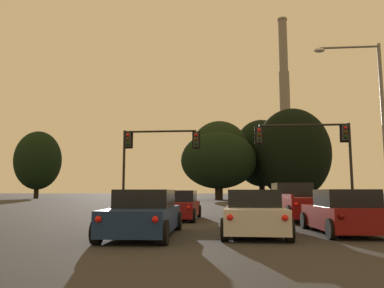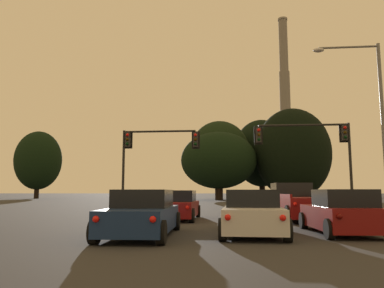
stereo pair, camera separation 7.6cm
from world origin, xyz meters
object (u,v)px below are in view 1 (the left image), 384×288
at_px(hatchback_right_lane_second, 343,213).
at_px(smokestack, 286,124).
at_px(traffic_light_overhead_right, 317,143).
at_px(sedan_center_lane_second, 254,213).
at_px(pickup_truck_right_lane_front, 299,203).
at_px(sedan_left_lane_front, 179,206).
at_px(sedan_left_lane_second, 144,214).
at_px(traffic_light_overhead_left, 150,149).
at_px(street_lamp, 373,109).

relative_size(hatchback_right_lane_second, smokestack, 0.07).
bearing_deg(traffic_light_overhead_right, hatchback_right_lane_second, -100.41).
distance_m(sedan_center_lane_second, smokestack, 120.38).
bearing_deg(pickup_truck_right_lane_front, sedan_left_lane_front, -179.46).
bearing_deg(sedan_center_lane_second, hatchback_right_lane_second, 6.89).
xyz_separation_m(sedan_left_lane_second, traffic_light_overhead_left, (-2.84, 14.42, 3.74)).
xyz_separation_m(pickup_truck_right_lane_front, traffic_light_overhead_right, (2.57, 6.44, 3.77)).
bearing_deg(smokestack, sedan_center_lane_second, -99.65).
xyz_separation_m(pickup_truck_right_lane_front, smokestack, (17.13, 109.91, 23.68)).
distance_m(sedan_left_lane_second, pickup_truck_right_lane_front, 9.52).
relative_size(hatchback_right_lane_second, street_lamp, 0.42).
height_order(sedan_center_lane_second, street_lamp, street_lamp).
xyz_separation_m(sedan_center_lane_second, street_lamp, (7.40, 8.97, 5.32)).
height_order(traffic_light_overhead_right, street_lamp, street_lamp).
bearing_deg(sedan_left_lane_second, traffic_light_overhead_left, 99.47).
bearing_deg(sedan_center_lane_second, smokestack, 82.38).
xyz_separation_m(sedan_left_lane_front, smokestack, (23.03, 110.25, 23.81)).
xyz_separation_m(pickup_truck_right_lane_front, traffic_light_overhead_left, (-8.94, 7.10, 3.60)).
xyz_separation_m(sedan_left_lane_front, hatchback_right_lane_second, (6.15, -5.84, -0.00)).
relative_size(sedan_left_lane_front, smokestack, 0.08).
height_order(sedan_left_lane_second, smokestack, smokestack).
height_order(hatchback_right_lane_second, traffic_light_overhead_right, traffic_light_overhead_right).
height_order(traffic_light_overhead_left, traffic_light_overhead_right, traffic_light_overhead_right).
bearing_deg(sedan_left_lane_second, sedan_center_lane_second, 12.78).
bearing_deg(smokestack, hatchback_right_lane_second, -98.27).
bearing_deg(smokestack, sedan_left_lane_second, -101.21).
relative_size(sedan_left_lane_second, traffic_light_overhead_left, 0.83).
height_order(sedan_left_lane_front, traffic_light_overhead_right, traffic_light_overhead_right).
bearing_deg(sedan_left_lane_front, sedan_left_lane_second, -91.80).
bearing_deg(pickup_truck_right_lane_front, traffic_light_overhead_right, 65.54).
distance_m(traffic_light_overhead_left, smokestack, 107.95).
distance_m(hatchback_right_lane_second, smokestack, 119.70).
xyz_separation_m(sedan_center_lane_second, pickup_truck_right_lane_front, (2.65, 6.43, 0.14)).
relative_size(hatchback_right_lane_second, traffic_light_overhead_left, 0.72).
bearing_deg(traffic_light_overhead_left, sedan_left_lane_second, -78.84).
distance_m(sedan_left_lane_second, street_lamp, 15.59).
height_order(sedan_left_lane_front, hatchback_right_lane_second, hatchback_right_lane_second).
relative_size(sedan_left_lane_front, traffic_light_overhead_right, 0.73).
bearing_deg(traffic_light_overhead_right, sedan_center_lane_second, -112.08).
bearing_deg(street_lamp, hatchback_right_lane_second, -117.31).
distance_m(sedan_center_lane_second, pickup_truck_right_lane_front, 6.95).
xyz_separation_m(pickup_truck_right_lane_front, street_lamp, (4.75, 2.54, 5.18)).
bearing_deg(sedan_left_lane_second, pickup_truck_right_lane_front, 48.51).
bearing_deg(smokestack, sedan_left_lane_front, -101.80).
xyz_separation_m(street_lamp, smokestack, (12.37, 107.37, 18.50)).
xyz_separation_m(sedan_center_lane_second, hatchback_right_lane_second, (2.90, 0.25, -0.00)).
bearing_deg(sedan_center_lane_second, sedan_left_lane_front, 120.11).
height_order(hatchback_right_lane_second, traffic_light_overhead_left, traffic_light_overhead_left).
xyz_separation_m(traffic_light_overhead_left, smokestack, (26.07, 102.81, 20.08)).
distance_m(sedan_left_lane_front, street_lamp, 12.25).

